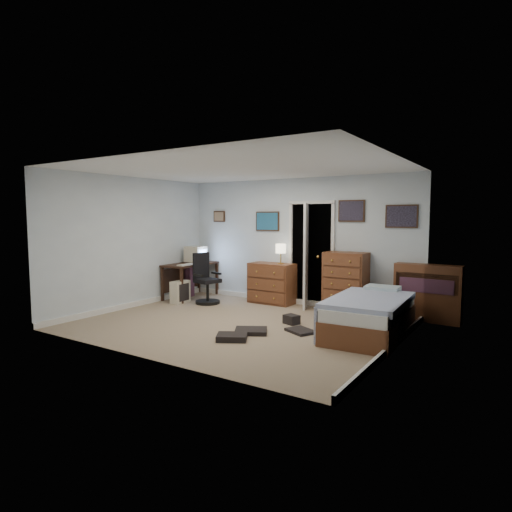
{
  "coord_description": "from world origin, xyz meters",
  "views": [
    {
      "loc": [
        3.94,
        -5.58,
        1.74
      ],
      "look_at": [
        0.15,
        0.3,
        1.1
      ],
      "focal_mm": 30.0,
      "sensor_mm": 36.0,
      "label": 1
    }
  ],
  "objects_px": {
    "office_chair": "(206,284)",
    "tall_dresser": "(346,283)",
    "bed": "(369,315)",
    "computer_desk": "(187,271)",
    "low_dresser": "(272,283)"
  },
  "relations": [
    {
      "from": "computer_desk",
      "to": "bed",
      "type": "height_order",
      "value": "computer_desk"
    },
    {
      "from": "tall_dresser",
      "to": "low_dresser",
      "type": "bearing_deg",
      "value": 179.16
    },
    {
      "from": "office_chair",
      "to": "tall_dresser",
      "type": "xyz_separation_m",
      "value": [
        2.69,
        0.7,
        0.16
      ]
    },
    {
      "from": "office_chair",
      "to": "bed",
      "type": "bearing_deg",
      "value": 5.41
    },
    {
      "from": "office_chair",
      "to": "tall_dresser",
      "type": "distance_m",
      "value": 2.78
    },
    {
      "from": "office_chair",
      "to": "bed",
      "type": "height_order",
      "value": "office_chair"
    },
    {
      "from": "office_chair",
      "to": "bed",
      "type": "relative_size",
      "value": 0.52
    },
    {
      "from": "computer_desk",
      "to": "tall_dresser",
      "type": "relative_size",
      "value": 1.19
    },
    {
      "from": "low_dresser",
      "to": "office_chair",
      "type": "bearing_deg",
      "value": -146.22
    },
    {
      "from": "low_dresser",
      "to": "tall_dresser",
      "type": "distance_m",
      "value": 1.58
    },
    {
      "from": "office_chair",
      "to": "bed",
      "type": "xyz_separation_m",
      "value": [
        3.52,
        -0.49,
        -0.1
      ]
    },
    {
      "from": "office_chair",
      "to": "tall_dresser",
      "type": "relative_size",
      "value": 0.92
    },
    {
      "from": "computer_desk",
      "to": "bed",
      "type": "distance_m",
      "value": 4.36
    },
    {
      "from": "computer_desk",
      "to": "tall_dresser",
      "type": "height_order",
      "value": "tall_dresser"
    },
    {
      "from": "tall_dresser",
      "to": "bed",
      "type": "height_order",
      "value": "tall_dresser"
    }
  ]
}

